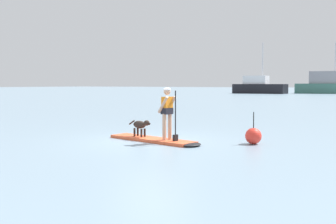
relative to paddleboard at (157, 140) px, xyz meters
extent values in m
plane|color=gray|center=(-0.23, 0.04, -0.05)|extent=(400.00, 400.00, 0.00)
cube|color=#E55933|center=(-0.23, 0.04, 0.00)|extent=(3.38, 1.29, 0.10)
ellipsoid|color=black|center=(1.40, -0.24, 0.00)|extent=(0.67, 0.80, 0.10)
cylinder|color=tan|center=(0.47, 0.05, 0.47)|extent=(0.12, 0.12, 0.84)
cylinder|color=tan|center=(0.43, -0.20, 0.47)|extent=(0.12, 0.12, 0.84)
cube|color=black|center=(0.45, -0.08, 0.97)|extent=(0.28, 0.39, 0.20)
cube|color=orange|center=(0.45, -0.08, 1.16)|extent=(0.25, 0.37, 0.53)
sphere|color=tan|center=(0.45, -0.08, 1.59)|extent=(0.22, 0.22, 0.22)
ellipsoid|color=white|center=(0.45, -0.08, 1.66)|extent=(0.23, 0.23, 0.11)
cylinder|color=tan|center=(0.48, 0.11, 1.18)|extent=(0.43, 0.16, 0.54)
cylinder|color=tan|center=(0.42, -0.26, 1.18)|extent=(0.43, 0.16, 0.54)
cylinder|color=black|center=(0.79, -0.13, 0.84)|extent=(0.04, 0.04, 1.57)
cube|color=black|center=(0.79, -0.13, 0.15)|extent=(0.11, 0.19, 0.20)
ellipsoid|color=#2D231E|center=(-0.79, 0.13, 0.46)|extent=(0.59, 0.31, 0.26)
ellipsoid|color=#2D231E|center=(-0.46, 0.08, 0.53)|extent=(0.24, 0.19, 0.18)
ellipsoid|color=black|center=(-0.35, 0.06, 0.51)|extent=(0.13, 0.10, 0.08)
cylinder|color=#2D231E|center=(-1.17, 0.20, 0.51)|extent=(0.27, 0.09, 0.18)
cylinder|color=#2D231E|center=(-0.61, 0.18, 0.19)|extent=(0.07, 0.07, 0.28)
cylinder|color=#2D231E|center=(-0.64, 0.03, 0.19)|extent=(0.07, 0.07, 0.28)
cylinder|color=#2D231E|center=(-0.95, 0.24, 0.19)|extent=(0.07, 0.07, 0.28)
cylinder|color=#2D231E|center=(-0.97, 0.09, 0.19)|extent=(0.07, 0.07, 0.28)
cube|color=black|center=(-19.73, 65.23, 0.87)|extent=(10.39, 3.57, 1.85)
cube|color=silver|center=(-20.50, 65.23, 2.61)|extent=(4.71, 2.58, 1.63)
cylinder|color=silver|center=(-19.21, 65.23, 5.81)|extent=(0.20, 0.20, 8.04)
cylinder|color=silver|center=(-20.50, 65.23, 3.00)|extent=(3.61, 0.26, 0.14)
cube|color=#3F7266|center=(-7.75, 71.75, 0.92)|extent=(13.08, 3.91, 1.94)
cube|color=gray|center=(-8.72, 71.75, 3.09)|extent=(5.91, 2.83, 2.40)
cylinder|color=silver|center=(-7.10, 71.75, 5.85)|extent=(0.20, 0.20, 7.92)
cylinder|color=silver|center=(-8.72, 71.75, 3.09)|extent=(4.55, 0.26, 0.14)
sphere|color=red|center=(2.85, 1.17, 0.21)|extent=(0.51, 0.51, 0.51)
cylinder|color=black|center=(2.85, 1.17, 0.71)|extent=(0.03, 0.03, 0.50)
camera|label=1|loc=(7.24, -10.69, 1.83)|focal=42.73mm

